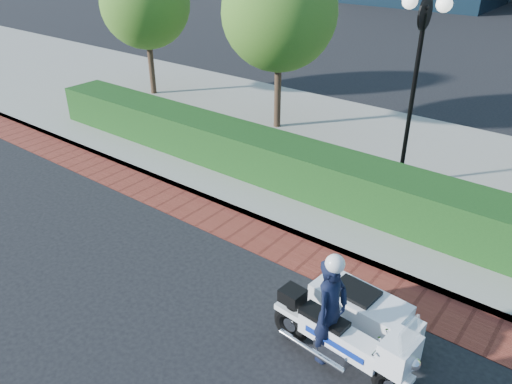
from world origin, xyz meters
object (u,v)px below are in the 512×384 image
Objects in this scene: lamppost at (417,65)px; tree_b at (279,13)px; police_motorcycle at (348,319)px; tree_a at (145,3)px.

tree_b reaches higher than lamppost.
police_motorcycle is (5.99, -6.66, -2.79)m from tree_b.
tree_a is 5.50m from tree_b.
police_motorcycle is at bearing -48.02° from tree_b.
tree_b reaches higher than tree_a.
tree_b is 2.11× the size of police_motorcycle.
tree_a is 0.94× the size of tree_b.
tree_b is at bearing 136.88° from police_motorcycle.
tree_a reaches higher than lamppost.
police_motorcycle is at bearing -30.10° from tree_a.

